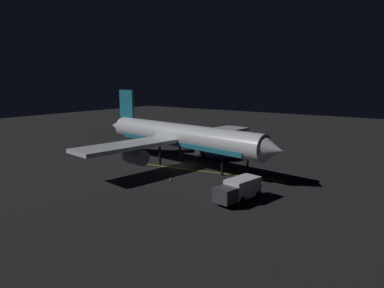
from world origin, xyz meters
TOP-DOWN VIEW (x-y plane):
  - ground_plane at (0.00, 0.00)m, footprint 180.00×180.00m
  - apron_guide_stripe at (0.95, 4.00)m, footprint 4.43×24.26m
  - airliner at (-0.08, -0.58)m, footprint 32.60×35.05m
  - baggage_truck at (8.99, 14.66)m, footprint 6.02×3.05m
  - catering_truck at (-6.64, 1.26)m, footprint 3.64×6.30m
  - ground_crew_worker at (-3.61, 9.22)m, footprint 0.40×0.40m
  - traffic_cone_near_left at (-5.89, 3.02)m, footprint 0.50×0.50m
  - traffic_cone_near_right at (7.32, 3.92)m, footprint 0.50×0.50m
  - traffic_cone_under_wing at (3.27, 9.92)m, footprint 0.50×0.50m

SIDE VIEW (x-z plane):
  - ground_plane at x=0.00m, z-range -0.20..0.00m
  - apron_guide_stripe at x=0.95m, z-range 0.00..0.01m
  - traffic_cone_near_left at x=-5.89m, z-range -0.03..0.52m
  - traffic_cone_near_right at x=7.32m, z-range -0.03..0.52m
  - traffic_cone_under_wing at x=3.27m, z-range -0.03..0.52m
  - ground_crew_worker at x=-3.61m, z-range 0.02..1.76m
  - baggage_truck at x=8.99m, z-range 0.03..2.42m
  - catering_truck at x=-6.64m, z-range 0.02..2.58m
  - airliner at x=-0.08m, z-range -1.15..9.86m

